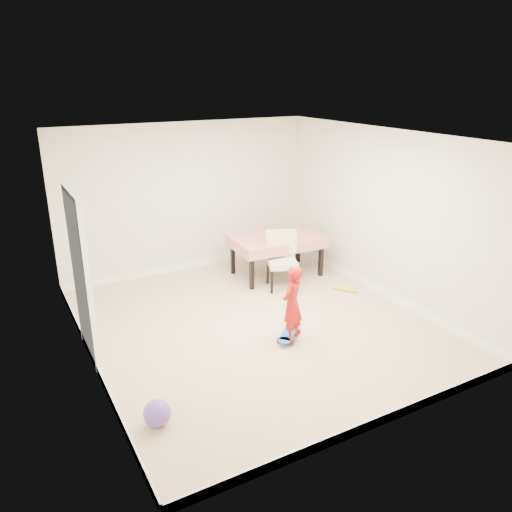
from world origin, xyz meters
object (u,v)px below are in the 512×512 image
dining_chair (282,261)px  child (292,306)px  balloon (157,413)px  skateboard (289,335)px  dining_table (277,255)px

dining_chair → child: child is taller
balloon → dining_chair: bearing=38.7°
skateboard → dining_chair: bearing=19.9°
skateboard → child: bearing=-146.9°
skateboard → child: (-0.02, -0.09, 0.47)m
dining_chair → balloon: 3.74m
skateboard → balloon: bearing=160.3°
dining_chair → balloon: (-2.91, -2.33, -0.33)m
dining_table → dining_chair: bearing=-109.2°
dining_chair → skateboard: bearing=-97.4°
dining_table → balloon: size_ratio=5.43×
dining_chair → child: 1.78m
dining_chair → dining_table: bearing=89.1°
dining_chair → skateboard: 1.74m
dining_table → child: (-1.05, -2.11, 0.16)m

